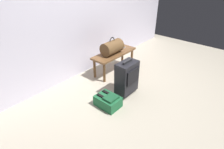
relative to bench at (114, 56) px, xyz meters
name	(u,v)px	position (x,y,z in m)	size (l,w,h in m)	color
ground_plane	(145,104)	(-0.51, -1.09, -0.36)	(6.60, 6.60, 0.00)	#B2A893
back_wall	(73,1)	(-0.51, 0.51, 1.04)	(6.00, 0.10, 2.80)	silver
bench	(114,56)	(0.00, 0.00, 0.00)	(1.00, 0.36, 0.42)	brown
duffel_bag_brown	(112,47)	(-0.07, 0.00, 0.20)	(0.44, 0.26, 0.34)	brown
cell_phone	(122,47)	(0.32, 0.06, 0.07)	(0.07, 0.14, 0.01)	silver
suitcase_upright_charcoal	(127,77)	(-0.47, -0.68, -0.03)	(0.39, 0.25, 0.64)	black
backpack_green	(108,101)	(-0.93, -0.66, -0.26)	(0.28, 0.38, 0.21)	#1E6038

